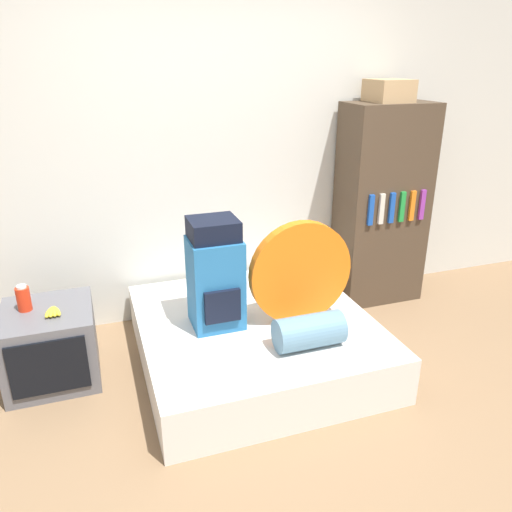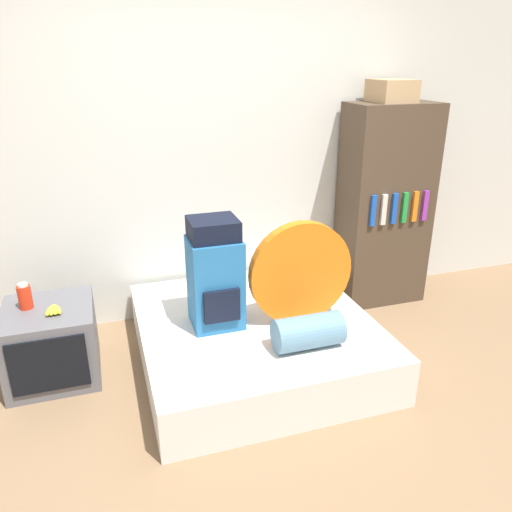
{
  "view_description": "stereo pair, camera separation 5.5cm",
  "coord_description": "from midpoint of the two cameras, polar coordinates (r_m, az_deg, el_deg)",
  "views": [
    {
      "loc": [
        -0.93,
        -1.99,
        1.94
      ],
      "look_at": [
        0.02,
        0.8,
        0.76
      ],
      "focal_mm": 35.0,
      "sensor_mm": 36.0,
      "label": 1
    },
    {
      "loc": [
        -0.88,
        -2.0,
        1.94
      ],
      "look_at": [
        0.02,
        0.8,
        0.76
      ],
      "focal_mm": 35.0,
      "sensor_mm": 36.0,
      "label": 2
    }
  ],
  "objects": [
    {
      "name": "ground_plane",
      "position": [
        2.93,
        4.39,
        -19.81
      ],
      "size": [
        16.0,
        16.0,
        0.0
      ],
      "primitive_type": "plane",
      "color": "#846647"
    },
    {
      "name": "backpack",
      "position": [
        3.16,
        -5.16,
        -2.23
      ],
      "size": [
        0.32,
        0.33,
        0.71
      ],
      "color": "#23669E",
      "rests_on": "bed"
    },
    {
      "name": "tent_bag",
      "position": [
        3.21,
        4.62,
        -1.88
      ],
      "size": [
        0.68,
        0.07,
        0.68
      ],
      "color": "orange",
      "rests_on": "bed"
    },
    {
      "name": "bed",
      "position": [
        3.44,
        -0.58,
        -9.43
      ],
      "size": [
        1.51,
        1.57,
        0.31
      ],
      "color": "silver",
      "rests_on": "ground_plane"
    },
    {
      "name": "television",
      "position": [
        3.48,
        -22.8,
        -9.31
      ],
      "size": [
        0.55,
        0.58,
        0.48
      ],
      "color": "#5B5B60",
      "rests_on": "ground_plane"
    },
    {
      "name": "wall_back",
      "position": [
        3.82,
        -5.02,
        12.05
      ],
      "size": [
        8.0,
        0.05,
        2.6
      ],
      "color": "silver",
      "rests_on": "ground_plane"
    },
    {
      "name": "canister",
      "position": [
        3.4,
        -25.45,
        -4.4
      ],
      "size": [
        0.08,
        0.08,
        0.17
      ],
      "color": "red",
      "rests_on": "television"
    },
    {
      "name": "cardboard_box",
      "position": [
        4.06,
        14.54,
        17.83
      ],
      "size": [
        0.29,
        0.31,
        0.16
      ],
      "color": "tan",
      "rests_on": "bookshelf"
    },
    {
      "name": "bookshelf",
      "position": [
        4.21,
        13.82,
        5.62
      ],
      "size": [
        0.69,
        0.42,
        1.62
      ],
      "color": "#473828",
      "rests_on": "ground_plane"
    },
    {
      "name": "sleeping_roll",
      "position": [
        3.03,
        5.57,
        -8.56
      ],
      "size": [
        0.42,
        0.21,
        0.21
      ],
      "color": "#5B849E",
      "rests_on": "bed"
    },
    {
      "name": "banana_bunch",
      "position": [
        3.3,
        -22.62,
        -5.88
      ],
      "size": [
        0.11,
        0.14,
        0.04
      ],
      "color": "yellow",
      "rests_on": "television"
    }
  ]
}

